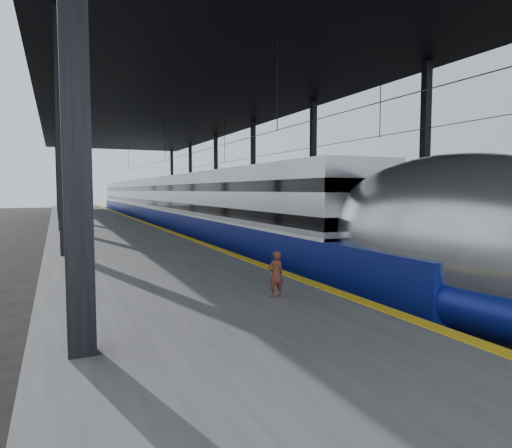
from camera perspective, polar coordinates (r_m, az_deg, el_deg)
ground at (r=13.17m, az=4.48°, el=-9.56°), size 160.00×160.00×0.00m
platform at (r=31.49m, az=-18.96°, el=-0.79°), size 6.00×80.00×1.00m
yellow_strip at (r=31.80m, az=-13.95°, el=0.27°), size 0.30×80.00×0.01m
rails at (r=33.15m, az=-5.03°, el=-1.07°), size 6.52×80.00×0.16m
canopy at (r=32.81m, az=-9.59°, el=14.68°), size 18.00×75.00×9.47m
tgv_train at (r=35.97m, az=-10.76°, el=2.22°), size 2.86×65.20×4.09m
second_train at (r=48.12m, az=-7.96°, el=2.64°), size 2.61×56.05×3.60m
child at (r=9.17m, az=2.49°, el=-6.28°), size 0.36×0.25×0.93m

